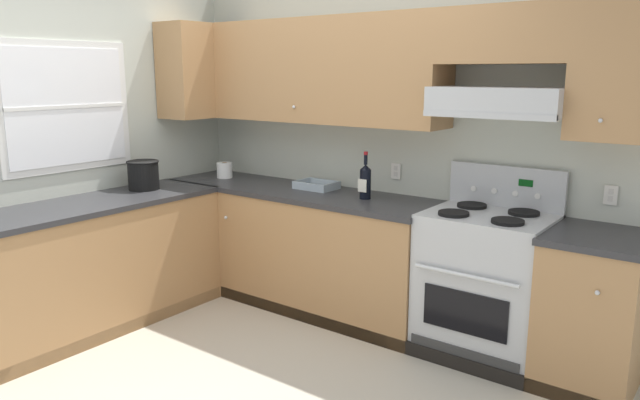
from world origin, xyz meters
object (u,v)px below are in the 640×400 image
(bowl, at_px, (316,186))
(bucket, at_px, (143,174))
(wine_bottle, at_px, (365,181))
(stove, at_px, (485,283))
(paper_towel_roll, at_px, (225,170))

(bowl, distance_m, bucket, 1.33)
(wine_bottle, xyz_separation_m, bucket, (-1.54, -0.73, -0.01))
(stove, bearing_deg, bucket, -163.78)
(stove, relative_size, paper_towel_roll, 9.10)
(stove, bearing_deg, paper_towel_roll, 179.51)
(wine_bottle, bearing_deg, paper_towel_roll, 179.71)
(bowl, distance_m, paper_towel_roll, 0.93)
(bowl, height_order, bucket, bucket)
(bowl, relative_size, bucket, 1.25)
(bucket, xyz_separation_m, paper_towel_roll, (0.12, 0.74, -0.05))
(stove, distance_m, paper_towel_roll, 2.39)
(paper_towel_roll, bearing_deg, bucket, -99.30)
(bucket, bearing_deg, wine_bottle, 25.27)
(wine_bottle, distance_m, paper_towel_roll, 1.43)
(bucket, height_order, paper_towel_roll, bucket)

